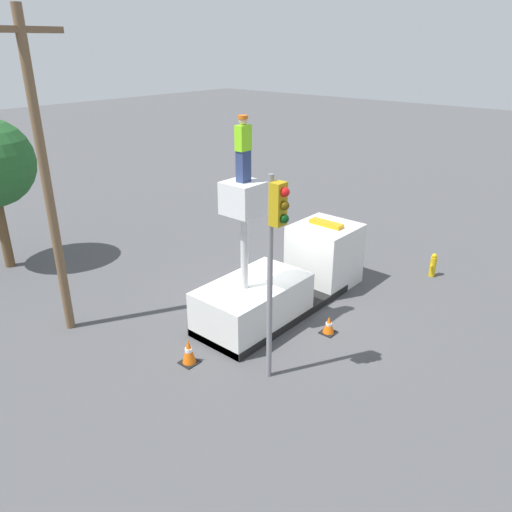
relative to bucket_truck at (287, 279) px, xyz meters
name	(u,v)px	position (x,y,z in m)	size (l,w,h in m)	color
ground_plane	(274,312)	(-0.63, 0.00, -0.95)	(120.00, 120.00, 0.00)	#4C4C4F
bucket_truck	(287,279)	(0.00, 0.00, 0.00)	(6.72, 2.10, 4.63)	black
worker	(243,149)	(-2.05, 0.00, 4.56)	(0.40, 0.26, 1.75)	navy
traffic_light_pole	(275,242)	(-3.35, -2.16, 2.88)	(0.34, 0.57, 5.41)	gray
fire_hydrant	(433,265)	(5.34, -2.77, -0.50)	(0.47, 0.23, 0.91)	gold
traffic_cone_rear	(189,352)	(-4.35, -0.01, -0.59)	(0.47, 0.47, 0.76)	black
traffic_cone_curbside	(329,325)	(-0.56, -2.05, -0.68)	(0.44, 0.44, 0.57)	black
utility_pole	(45,173)	(-5.47, 4.16, 3.87)	(2.20, 0.26, 8.98)	brown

